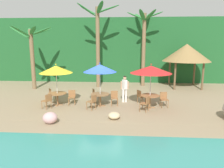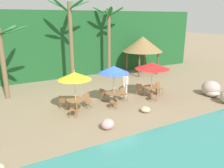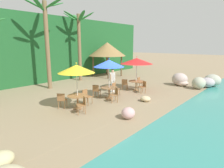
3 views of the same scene
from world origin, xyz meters
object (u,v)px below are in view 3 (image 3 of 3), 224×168
object	(u,v)px
chair_yellow_inland	(62,99)
waiter_in_white	(113,79)
chair_blue_inland	(96,90)
umbrella_red	(137,61)
umbrella_blue	(109,63)
umbrella_yellow	(76,69)
chair_yellow_left	(83,104)
chair_blue_seaward	(115,88)
chair_yellow_seaward	(86,96)
dining_table_red	(136,83)
palm_tree_third	(79,36)
chair_red_left	(143,86)
chair_blue_left	(115,94)
dining_table_yellow	(78,98)
palm_tree_second	(46,31)
chair_red_inland	(125,84)
chair_red_seaward	(140,82)
dining_table_blue	(109,89)
palapa_hut	(107,49)

from	to	relation	value
chair_yellow_inland	waiter_in_white	xyz separation A→B (m)	(4.60, 0.28, 0.47)
chair_blue_inland	umbrella_red	bearing A→B (deg)	-15.08
umbrella_red	umbrella_blue	bearing A→B (deg)	177.17
umbrella_yellow	umbrella_blue	bearing A→B (deg)	0.14
chair_yellow_left	chair_blue_seaward	xyz separation A→B (m)	(3.76, 0.98, 0.00)
chair_yellow_seaward	chair_blue_seaward	bearing A→B (deg)	-0.37
dining_table_red	palm_tree_third	distance (m)	7.38
dining_table_red	palm_tree_third	size ratio (longest dim) A/B	0.17
chair_red_left	umbrella_red	bearing A→B (deg)	69.19
chair_blue_inland	chair_red_left	size ratio (longest dim) A/B	1.00
chair_yellow_seaward	dining_table_red	distance (m)	4.70
umbrella_yellow	chair_blue_inland	distance (m)	2.86
chair_yellow_left	chair_blue_left	size ratio (longest dim) A/B	1.00
dining_table_yellow	palm_tree_second	world-z (taller)	palm_tree_second
umbrella_yellow	waiter_in_white	size ratio (longest dim) A/B	1.48
waiter_in_white	umbrella_blue	bearing A→B (deg)	-147.53
umbrella_yellow	chair_yellow_seaward	size ratio (longest dim) A/B	2.89
umbrella_yellow	dining_table_red	bearing A→B (deg)	-1.43
umbrella_red	dining_table_red	distance (m)	1.62
chair_blue_left	chair_red_inland	distance (m)	3.06
umbrella_yellow	chair_red_seaward	bearing A→B (deg)	0.54
chair_blue_inland	umbrella_red	size ratio (longest dim) A/B	0.34
chair_blue_left	chair_red_left	size ratio (longest dim) A/B	1.00
umbrella_yellow	chair_red_seaward	size ratio (longest dim) A/B	2.89
chair_blue_seaward	chair_blue_left	distance (m)	1.53
palm_tree_second	chair_red_inland	bearing A→B (deg)	-56.70
dining_table_red	chair_blue_inland	bearing A→B (deg)	164.92
umbrella_yellow	chair_yellow_inland	world-z (taller)	umbrella_yellow
palm_tree_second	chair_blue_left	bearing A→B (deg)	-85.46
chair_yellow_left	palm_tree_third	xyz separation A→B (m)	(5.93, 7.11, 3.66)
umbrella_red	chair_red_seaward	xyz separation A→B (m)	(0.83, 0.20, -1.72)
chair_blue_seaward	chair_red_left	size ratio (longest dim) A/B	1.00
dining_table_blue	dining_table_red	bearing A→B (deg)	-2.83
chair_yellow_seaward	palapa_hut	world-z (taller)	palapa_hut
umbrella_red	waiter_in_white	distance (m)	2.21
umbrella_blue	waiter_in_white	distance (m)	2.14
umbrella_yellow	dining_table_yellow	bearing A→B (deg)	-179.10
chair_blue_left	chair_red_left	xyz separation A→B (m)	(2.96, -0.16, 0.00)
umbrella_blue	chair_blue_seaward	distance (m)	1.95
chair_red_left	palm_tree_second	world-z (taller)	palm_tree_second
chair_blue_left	palapa_hut	bearing A→B (deg)	44.48
dining_table_blue	waiter_in_white	bearing A→B (deg)	32.47
umbrella_red	palm_tree_third	xyz separation A→B (m)	(0.08, 6.46, 1.94)
chair_yellow_seaward	dining_table_blue	distance (m)	1.78
chair_yellow_left	umbrella_red	bearing A→B (deg)	6.35
chair_red_seaward	dining_table_red	bearing A→B (deg)	-166.62
chair_red_seaward	chair_red_left	world-z (taller)	same
umbrella_yellow	dining_table_red	world-z (taller)	umbrella_yellow
chair_yellow_seaward	palapa_hut	distance (m)	10.35
dining_table_yellow	chair_red_inland	distance (m)	5.05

